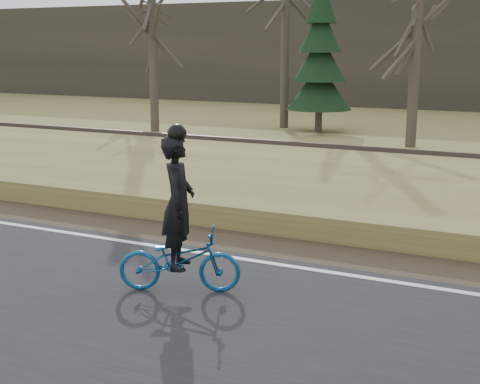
% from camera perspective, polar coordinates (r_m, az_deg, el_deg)
% --- Properties ---
extents(ground, '(120.00, 120.00, 0.00)m').
position_cam_1_polar(ground, '(10.34, 4.68, -7.11)').
color(ground, '#95894C').
rests_on(ground, ground).
extents(road, '(120.00, 6.00, 0.06)m').
position_cam_1_polar(road, '(8.21, -1.78, -12.21)').
color(road, black).
rests_on(road, ground).
extents(edge_line, '(120.00, 0.12, 0.01)m').
position_cam_1_polar(edge_line, '(10.49, 5.08, -6.45)').
color(edge_line, silver).
rests_on(edge_line, road).
extents(shoulder, '(120.00, 1.60, 0.04)m').
position_cam_1_polar(shoulder, '(11.40, 6.87, -5.17)').
color(shoulder, '#473A2B').
rests_on(shoulder, ground).
extents(embankment, '(120.00, 5.00, 0.44)m').
position_cam_1_polar(embankment, '(14.13, 10.86, -1.02)').
color(embankment, '#95894C').
rests_on(embankment, ground).
extents(ballast, '(120.00, 3.00, 0.45)m').
position_cam_1_polar(ballast, '(17.75, 14.07, 1.58)').
color(ballast, slate).
rests_on(ballast, ground).
extents(railroad, '(120.00, 2.40, 0.29)m').
position_cam_1_polar(railroad, '(17.70, 14.12, 2.54)').
color(railroad, black).
rests_on(railroad, ballast).
extents(cyclist, '(1.81, 1.19, 2.36)m').
position_cam_1_polar(cyclist, '(9.33, -5.23, -3.87)').
color(cyclist, navy).
rests_on(cyclist, road).
extents(bare_tree_far_left, '(0.36, 0.36, 7.60)m').
position_cam_1_polar(bare_tree_far_left, '(27.52, -7.48, 13.04)').
color(bare_tree_far_left, '#4C4138').
rests_on(bare_tree_far_left, ground).
extents(bare_tree_left, '(0.36, 0.36, 8.14)m').
position_cam_1_polar(bare_tree_left, '(28.56, 3.88, 13.64)').
color(bare_tree_left, '#4C4138').
rests_on(bare_tree_left, ground).
extents(bare_tree_near_left, '(0.36, 0.36, 6.94)m').
position_cam_1_polar(bare_tree_near_left, '(23.72, 14.78, 12.07)').
color(bare_tree_near_left, '#4C4138').
rests_on(bare_tree_near_left, ground).
extents(conifer, '(2.60, 2.60, 6.08)m').
position_cam_1_polar(conifer, '(27.17, 6.84, 11.13)').
color(conifer, '#4C4138').
rests_on(conifer, ground).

